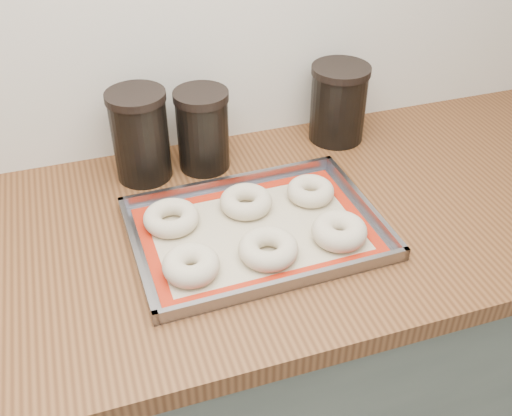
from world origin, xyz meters
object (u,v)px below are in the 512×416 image
object	(u,v)px
bagel_back_right	(310,191)
canister_left	(140,135)
bagel_back_left	(171,218)
baking_tray	(256,231)
bagel_back_mid	(246,202)
canister_right	(338,103)
bagel_front_mid	(268,249)
bagel_front_right	(339,231)
bagel_front_left	(191,265)
canister_mid	(203,130)

from	to	relation	value
bagel_back_right	canister_left	size ratio (longest dim) A/B	0.49
bagel_back_right	canister_left	world-z (taller)	canister_left
bagel_back_left	bagel_back_right	xyz separation A→B (m)	(0.28, -0.00, 0.00)
baking_tray	canister_left	bearing A→B (deg)	121.98
baking_tray	canister_left	world-z (taller)	canister_left
bagel_back_left	bagel_back_right	bearing A→B (deg)	-0.22
bagel_back_mid	canister_right	size ratio (longest dim) A/B	0.58
bagel_back_mid	bagel_back_right	distance (m)	0.13
bagel_front_mid	canister_left	world-z (taller)	canister_left
bagel_front_mid	bagel_front_right	world-z (taller)	bagel_front_right
baking_tray	bagel_front_right	xyz separation A→B (m)	(0.14, -0.07, 0.02)
bagel_front_left	bagel_front_right	world-z (taller)	bagel_front_right
baking_tray	canister_right	world-z (taller)	canister_right
baking_tray	bagel_front_mid	distance (m)	0.08
bagel_front_mid	bagel_back_right	bearing A→B (deg)	45.53
bagel_front_mid	canister_left	size ratio (longest dim) A/B	0.55
baking_tray	bagel_back_mid	bearing A→B (deg)	87.18
bagel_back_left	bagel_front_right	bearing A→B (deg)	-26.17
bagel_back_mid	bagel_back_right	xyz separation A→B (m)	(0.13, -0.01, -0.00)
bagel_back_left	bagel_back_mid	world-z (taller)	same
bagel_back_right	bagel_back_mid	bearing A→B (deg)	177.45
bagel_front_left	bagel_front_mid	size ratio (longest dim) A/B	0.93
bagel_front_left	bagel_back_right	size ratio (longest dim) A/B	1.05
baking_tray	canister_mid	xyz separation A→B (m)	(-0.03, 0.26, 0.08)
canister_right	bagel_back_left	bearing A→B (deg)	-153.99
bagel_front_left	baking_tray	bearing A→B (deg)	27.86
canister_mid	canister_left	bearing A→B (deg)	178.64
bagel_front_left	bagel_back_left	xyz separation A→B (m)	(-0.00, 0.14, -0.00)
bagel_back_left	bagel_front_mid	bearing A→B (deg)	-44.64
canister_left	canister_mid	distance (m)	0.13
baking_tray	canister_mid	size ratio (longest dim) A/B	2.65
bagel_back_mid	canister_mid	distance (m)	0.20
bagel_front_mid	bagel_back_right	distance (m)	0.20
bagel_back_mid	baking_tray	bearing A→B (deg)	-92.82
canister_mid	canister_right	xyz separation A→B (m)	(0.32, 0.02, 0.00)
bagel_front_right	canister_right	distance (m)	0.39
bagel_back_right	canister_right	xyz separation A→B (m)	(0.15, 0.21, 0.07)
bagel_front_mid	canister_left	distance (m)	0.38
bagel_front_right	bagel_back_mid	bearing A→B (deg)	132.84
baking_tray	bagel_back_left	xyz separation A→B (m)	(-0.15, 0.07, 0.01)
bagel_front_right	canister_left	world-z (taller)	canister_left
bagel_front_left	bagel_back_mid	size ratio (longest dim) A/B	0.97
baking_tray	bagel_front_left	world-z (taller)	bagel_front_left
canister_left	bagel_front_right	bearing A→B (deg)	-47.87
canister_left	bagel_front_mid	bearing A→B (deg)	-64.26
bagel_front_left	bagel_back_right	distance (m)	0.31
canister_mid	canister_right	size ratio (longest dim) A/B	1.00
bagel_front_left	bagel_front_right	size ratio (longest dim) A/B	0.97
baking_tray	bagel_back_right	world-z (taller)	bagel_back_right
bagel_back_mid	canister_right	bearing A→B (deg)	35.97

